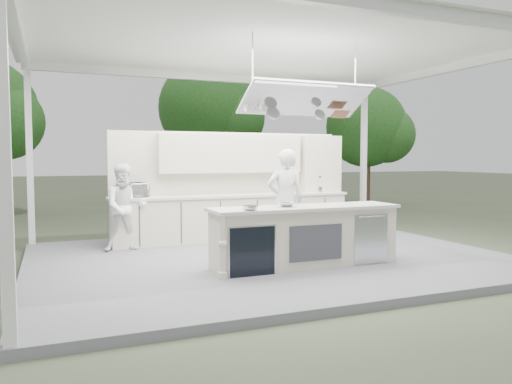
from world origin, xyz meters
name	(u,v)px	position (x,y,z in m)	size (l,w,h in m)	color
ground	(270,263)	(0.00, 0.00, 0.00)	(90.00, 90.00, 0.00)	#3F4832
stage_deck	(270,259)	(0.00, 0.00, 0.06)	(8.00, 6.00, 0.12)	slate
tent	(271,47)	(0.00, -0.01, 3.71)	(8.20, 6.20, 3.86)	white
demo_island	(304,236)	(0.18, -0.91, 0.60)	(3.10, 0.79, 0.95)	beige
back_counter	(234,217)	(0.00, 1.90, 0.60)	(5.08, 0.72, 0.95)	beige
back_wall_unit	(250,170)	(0.44, 2.11, 1.57)	(5.05, 0.48, 2.25)	beige
tree_cluster	(153,116)	(-0.16, 9.77, 3.29)	(19.55, 9.40, 5.85)	#4A3925
head_chef	(285,200)	(0.45, 0.35, 1.06)	(0.68, 0.45, 1.87)	silver
sous_chef	(125,207)	(-2.27, 1.50, 0.92)	(0.78, 0.61, 1.61)	white
toaster_oven	(134,190)	(-2.05, 1.92, 1.21)	(0.51, 0.34, 0.28)	silver
bowl_large	(286,205)	(-0.12, -0.87, 1.10)	(0.28, 0.28, 0.07)	silver
bowl_small	(250,208)	(-0.84, -1.15, 1.11)	(0.24, 0.24, 0.07)	#B0B2B7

